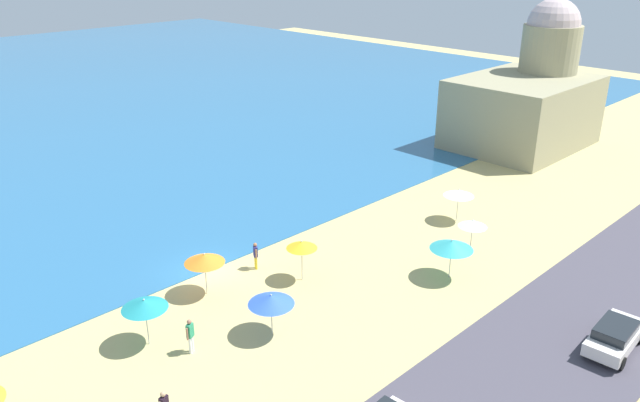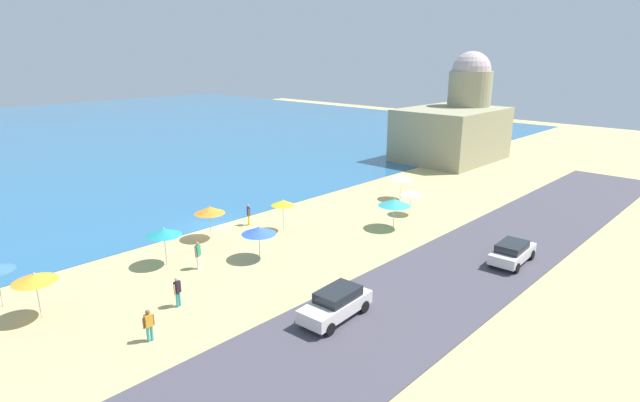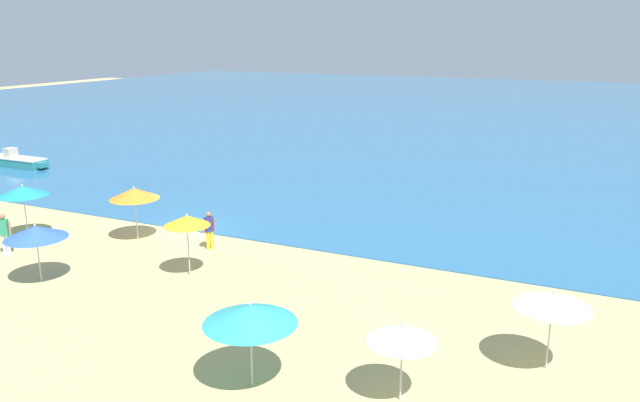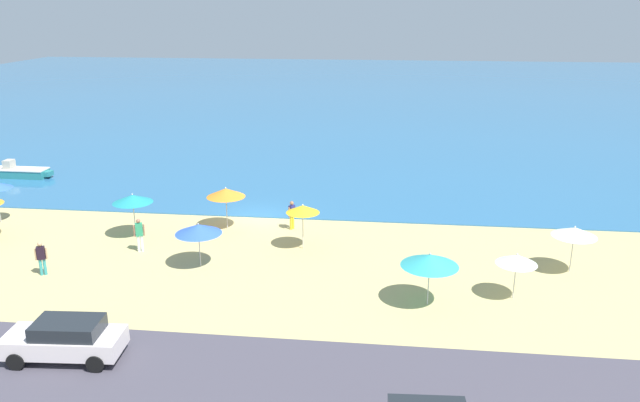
{
  "view_description": "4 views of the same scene",
  "coord_description": "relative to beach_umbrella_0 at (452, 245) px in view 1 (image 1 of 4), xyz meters",
  "views": [
    {
      "loc": [
        -17.73,
        -27.58,
        17.88
      ],
      "look_at": [
        9.73,
        0.33,
        1.58
      ],
      "focal_mm": 35.0,
      "sensor_mm": 36.0,
      "label": 1
    },
    {
      "loc": [
        -20.46,
        -31.36,
        13.04
      ],
      "look_at": [
        8.58,
        -3.55,
        1.02
      ],
      "focal_mm": 28.0,
      "sensor_mm": 36.0,
      "label": 2
    },
    {
      "loc": [
        17.53,
        -22.9,
        9.04
      ],
      "look_at": [
        6.05,
        1.77,
        1.72
      ],
      "focal_mm": 35.0,
      "sensor_mm": 36.0,
      "label": 3
    },
    {
      "loc": [
        7.9,
        -34.98,
        12.42
      ],
      "look_at": [
        3.85,
        -0.28,
        1.29
      ],
      "focal_mm": 35.0,
      "sensor_mm": 36.0,
      "label": 4
    }
  ],
  "objects": [
    {
      "name": "beach_umbrella_8",
      "position": [
        6.98,
        4.21,
        0.01
      ],
      "size": [
        2.11,
        2.11,
        2.37
      ],
      "color": "#B2B2B7",
      "rests_on": "ground_plane"
    },
    {
      "name": "bather_2",
      "position": [
        -7.29,
        8.61,
        -1.13
      ],
      "size": [
        0.37,
        0.51,
        1.68
      ],
      "color": "yellow",
      "rests_on": "ground_plane"
    },
    {
      "name": "beach_umbrella_2",
      "position": [
        -6.24,
        5.74,
        0.14
      ],
      "size": [
        1.76,
        1.76,
        2.48
      ],
      "color": "#B2B2B7",
      "rests_on": "ground_plane"
    },
    {
      "name": "beach_umbrella_0",
      "position": [
        0.0,
        0.0,
        0.0
      ],
      "size": [
        2.47,
        2.47,
        2.4
      ],
      "color": "#B2B2B7",
      "rests_on": "ground_plane"
    },
    {
      "name": "beach_umbrella_4",
      "position": [
        -11.02,
        8.3,
        0.09
      ],
      "size": [
        2.2,
        2.2,
        2.48
      ],
      "color": "#B2B2B7",
      "rests_on": "ground_plane"
    },
    {
      "name": "harbor_fortress",
      "position": [
        27.3,
        10.07,
        2.35
      ],
      "size": [
        13.24,
        9.94,
        13.19
      ],
      "color": "gray",
      "rests_on": "ground_plane"
    },
    {
      "name": "bather_0",
      "position": [
        -14.63,
        4.36,
        -1.05
      ],
      "size": [
        0.53,
        0.35,
        1.8
      ],
      "color": "white",
      "rests_on": "ground_plane"
    },
    {
      "name": "beach_umbrella_1",
      "position": [
        -15.72,
        6.37,
        0.15
      ],
      "size": [
        2.19,
        2.19,
        2.51
      ],
      "color": "#B2B2B7",
      "rests_on": "ground_plane"
    },
    {
      "name": "ground_plane",
      "position": [
        -9.69,
        10.33,
        -2.07
      ],
      "size": [
        160.0,
        160.0,
        0.0
      ],
      "primitive_type": "plane",
      "color": "tan"
    },
    {
      "name": "beach_umbrella_6",
      "position": [
        3.77,
        1.02,
        -0.21
      ],
      "size": [
        1.79,
        1.79,
        2.14
      ],
      "color": "#B2B2B7",
      "rests_on": "ground_plane"
    },
    {
      "name": "beach_umbrella_7",
      "position": [
        -10.95,
        2.86,
        -0.12
      ],
      "size": [
        2.27,
        2.27,
        2.26
      ],
      "color": "#B2B2B7",
      "rests_on": "ground_plane"
    },
    {
      "name": "parked_car_1",
      "position": [
        -0.33,
        -9.48,
        -1.25
      ],
      "size": [
        4.1,
        1.99,
        1.42
      ],
      "color": "silver",
      "rests_on": "coastal_road"
    }
  ]
}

